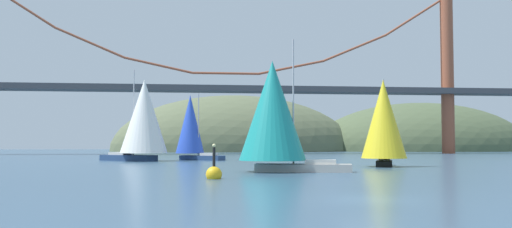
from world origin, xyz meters
name	(u,v)px	position (x,y,z in m)	size (l,w,h in m)	color
ground_plane	(367,200)	(0.00, 0.00, 0.00)	(360.00, 360.00, 0.00)	#385670
headland_right	(420,151)	(60.00, 135.00, 0.00)	(64.99, 44.00, 28.14)	#4C5B3D
headland_center	(234,151)	(5.00, 135.00, 0.00)	(68.91, 44.00, 31.43)	#5B6647
suspension_bridge	(226,82)	(0.00, 95.00, 15.28)	(134.94, 6.00, 35.34)	brown
sailboat_white_mainsail	(143,118)	(-13.73, 51.94, 5.73)	(10.53, 9.25, 12.21)	navy
sailboat_blue_spinnaker	(191,126)	(-7.44, 55.91, 4.76)	(7.66, 6.60, 9.32)	navy
sailboat_yellow_sail	(384,121)	(12.02, 31.53, 4.70)	(5.88, 8.08, 9.12)	black
sailboat_teal_sail	(274,113)	(-0.59, 23.07, 4.98)	(10.03, 6.80, 11.19)	#B7B2A8
channel_buoy	(214,173)	(-6.00, 14.58, 0.37)	(1.10, 1.10, 2.64)	gold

